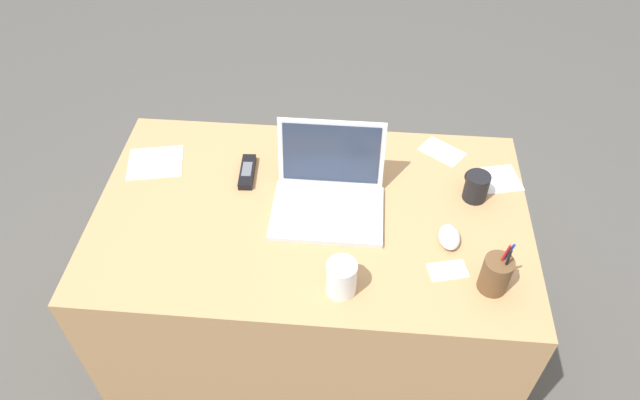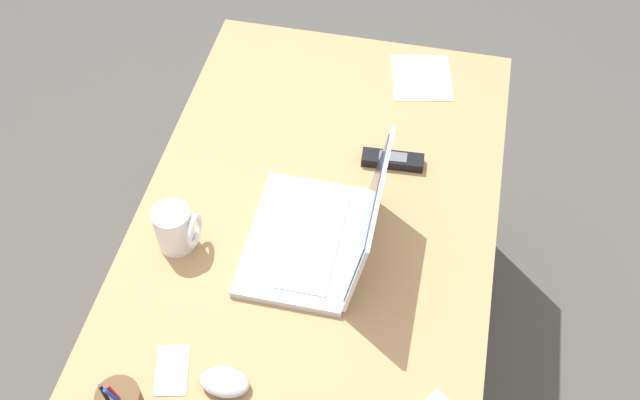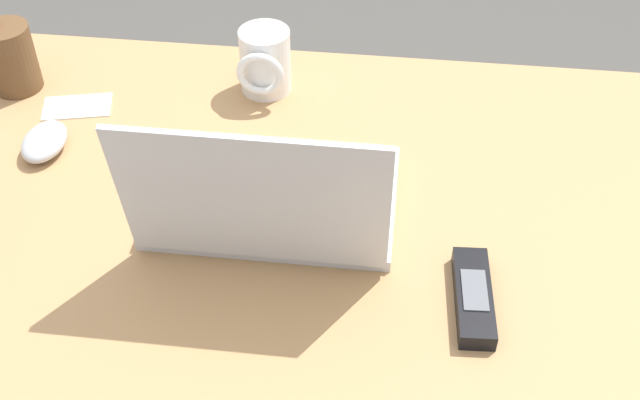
# 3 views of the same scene
# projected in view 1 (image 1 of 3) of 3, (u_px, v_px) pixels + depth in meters

# --- Properties ---
(ground_plane) EXTENTS (6.00, 6.00, 0.00)m
(ground_plane) POSITION_uv_depth(u_px,v_px,m) (313.00, 336.00, 2.33)
(ground_plane) COLOR #4C4944
(desk) EXTENTS (1.34, 0.81, 0.73)m
(desk) POSITION_uv_depth(u_px,v_px,m) (312.00, 282.00, 2.07)
(desk) COLOR tan
(desk) RESTS_ON ground
(laptop) EXTENTS (0.34, 0.28, 0.24)m
(laptop) POSITION_uv_depth(u_px,v_px,m) (329.00, 194.00, 1.79)
(laptop) COLOR silver
(laptop) RESTS_ON desk
(computer_mouse) EXTENTS (0.06, 0.10, 0.03)m
(computer_mouse) POSITION_uv_depth(u_px,v_px,m) (449.00, 237.00, 1.71)
(computer_mouse) COLOR silver
(computer_mouse) RESTS_ON desk
(coffee_mug_white) EXTENTS (0.08, 0.09, 0.11)m
(coffee_mug_white) POSITION_uv_depth(u_px,v_px,m) (342.00, 277.00, 1.56)
(coffee_mug_white) COLOR white
(coffee_mug_white) RESTS_ON desk
(coffee_mug_tall) EXTENTS (0.07, 0.09, 0.09)m
(coffee_mug_tall) POSITION_uv_depth(u_px,v_px,m) (476.00, 186.00, 1.81)
(coffee_mug_tall) COLOR black
(coffee_mug_tall) RESTS_ON desk
(cordless_phone) EXTENTS (0.05, 0.15, 0.03)m
(cordless_phone) POSITION_uv_depth(u_px,v_px,m) (247.00, 172.00, 1.91)
(cordless_phone) COLOR black
(cordless_phone) RESTS_ON desk
(pen_holder) EXTENTS (0.08, 0.08, 0.18)m
(pen_holder) POSITION_uv_depth(u_px,v_px,m) (496.00, 274.00, 1.56)
(pen_holder) COLOR brown
(pen_holder) RESTS_ON desk
(paper_note_near_laptop) EXTENTS (0.12, 0.09, 0.00)m
(paper_note_near_laptop) POSITION_uv_depth(u_px,v_px,m) (448.00, 271.00, 1.64)
(paper_note_near_laptop) COLOR white
(paper_note_near_laptop) RESTS_ON desk
(paper_note_left) EXTENTS (0.17, 0.16, 0.00)m
(paper_note_left) POSITION_uv_depth(u_px,v_px,m) (442.00, 152.00, 1.99)
(paper_note_left) COLOR white
(paper_note_left) RESTS_ON desk
(paper_note_right) EXTENTS (0.15, 0.15, 0.00)m
(paper_note_right) POSITION_uv_depth(u_px,v_px,m) (499.00, 179.00, 1.90)
(paper_note_right) COLOR white
(paper_note_right) RESTS_ON desk
(paper_note_front) EXTENTS (0.21, 0.19, 0.00)m
(paper_note_front) POSITION_uv_depth(u_px,v_px,m) (155.00, 163.00, 1.95)
(paper_note_front) COLOR white
(paper_note_front) RESTS_ON desk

